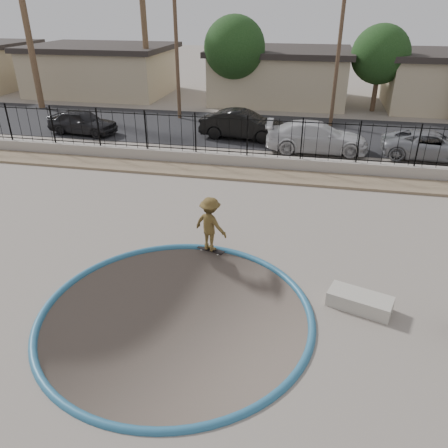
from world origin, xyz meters
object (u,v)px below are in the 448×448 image
car_a (82,122)px  concrete_ledge (360,301)px  car_b (242,125)px  car_c (317,137)px  skateboard (211,250)px  car_d (432,145)px  skater (210,227)px

car_a → concrete_ledge: bearing=-126.7°
car_b → car_c: car_b is taller
skateboard → car_a: car_a is taller
car_b → car_d: car_b is taller
skateboard → car_a: (-10.61, 11.84, 0.67)m
car_b → skateboard: bearing=-169.1°
skater → car_c: 11.58m
skateboard → concrete_ledge: 4.87m
skateboard → car_c: 11.60m
car_c → car_a: bearing=83.9°
concrete_ledge → car_c: bearing=96.1°
car_a → car_b: 9.50m
concrete_ledge → car_a: (-15.05, 13.83, 0.54)m
skateboard → car_c: bearing=92.7°
concrete_ledge → car_a: car_a is taller
skateboard → concrete_ledge: bearing=-6.3°
skater → concrete_ledge: (4.44, -1.99, -0.68)m
skater → concrete_ledge: skater is taller
car_b → car_d: bearing=-93.5°
car_b → car_c: 4.49m
skater → car_a: bearing=-24.4°
car_a → skateboard: bearing=-132.2°
car_b → skater: bearing=-169.1°
skater → car_d: size_ratio=0.36×
skater → car_b: (-1.16, 12.77, -0.06)m
concrete_ledge → car_b: bearing=110.8°
concrete_ledge → car_d: car_d is taller
concrete_ledge → car_a: bearing=137.4°
car_d → skateboard: bearing=144.9°
car_c → skater: bearing=161.5°
concrete_ledge → car_b: car_b is taller
car_a → car_d: car_a is taller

